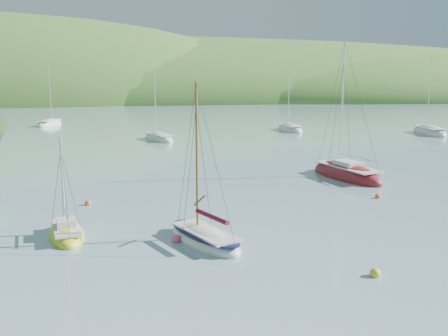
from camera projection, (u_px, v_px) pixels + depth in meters
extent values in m
plane|color=#71919C|center=(247.00, 259.00, 22.86)|extent=(700.00, 700.00, 0.00)
ellipsoid|color=#3D6024|center=(154.00, 97.00, 187.72)|extent=(440.00, 110.00, 44.00)
ellipsoid|color=#3D6024|center=(389.00, 96.00, 192.38)|extent=(240.00, 100.00, 34.00)
ellipsoid|color=white|center=(205.00, 240.00, 25.16)|extent=(4.22, 5.93, 1.37)
cube|color=beige|center=(206.00, 232.00, 24.98)|extent=(3.22, 4.60, 0.10)
cylinder|color=brown|center=(197.00, 157.00, 24.93)|extent=(0.12, 0.12, 7.45)
ellipsoid|color=#101136|center=(204.00, 233.00, 25.09)|extent=(4.16, 5.87, 0.23)
cylinder|color=maroon|center=(212.00, 217.00, 24.35)|extent=(1.35, 2.53, 0.24)
ellipsoid|color=maroon|center=(346.00, 176.00, 40.93)|extent=(4.78, 8.52, 2.23)
cube|color=beige|center=(348.00, 167.00, 40.64)|extent=(3.63, 6.62, 0.10)
cylinder|color=silver|center=(342.00, 104.00, 40.73)|extent=(0.12, 0.12, 10.10)
cube|color=beige|center=(348.00, 164.00, 40.60)|extent=(2.05, 2.58, 0.42)
cylinder|color=silver|center=(355.00, 157.00, 39.75)|extent=(1.09, 3.77, 0.09)
ellipsoid|color=yellow|center=(67.00, 235.00, 26.01)|extent=(2.62, 4.63, 1.19)
cube|color=beige|center=(66.00, 228.00, 25.85)|extent=(1.99, 3.60, 0.10)
cylinder|color=silver|center=(63.00, 181.00, 25.97)|extent=(0.12, 0.12, 4.80)
cube|color=beige|center=(66.00, 223.00, 25.80)|extent=(1.18, 1.39, 0.42)
cylinder|color=silver|center=(66.00, 213.00, 25.28)|extent=(0.54, 2.06, 0.09)
ellipsoid|color=white|center=(159.00, 139.00, 64.32)|extent=(4.81, 7.35, 1.90)
cube|color=beige|center=(159.00, 134.00, 64.08)|extent=(3.67, 5.71, 0.10)
cylinder|color=silver|center=(155.00, 101.00, 64.14)|extent=(0.12, 0.12, 8.33)
ellipsoid|color=white|center=(290.00, 130.00, 75.08)|extent=(3.11, 7.71, 2.05)
cube|color=beige|center=(290.00, 125.00, 74.80)|extent=(2.34, 6.00, 0.10)
cylinder|color=silver|center=(289.00, 95.00, 74.99)|extent=(0.12, 0.12, 9.07)
ellipsoid|color=white|center=(50.00, 125.00, 82.89)|extent=(4.39, 7.66, 1.98)
cube|color=beige|center=(49.00, 120.00, 82.62)|extent=(3.34, 5.95, 0.10)
cylinder|color=silver|center=(50.00, 94.00, 82.82)|extent=(0.12, 0.12, 8.69)
ellipsoid|color=white|center=(429.00, 133.00, 70.85)|extent=(3.94, 8.71, 2.30)
cube|color=beige|center=(430.00, 127.00, 70.53)|extent=(2.97, 6.78, 0.10)
cylinder|color=silver|center=(429.00, 91.00, 70.77)|extent=(0.12, 0.12, 10.10)
sphere|color=gold|center=(375.00, 274.00, 20.91)|extent=(0.47, 0.47, 0.47)
sphere|color=#EC4773|center=(177.00, 239.00, 25.24)|extent=(0.48, 0.48, 0.48)
sphere|color=#FE541C|center=(378.00, 196.00, 34.15)|extent=(0.38, 0.38, 0.38)
sphere|color=#FE541C|center=(88.00, 203.00, 32.35)|extent=(0.41, 0.41, 0.41)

